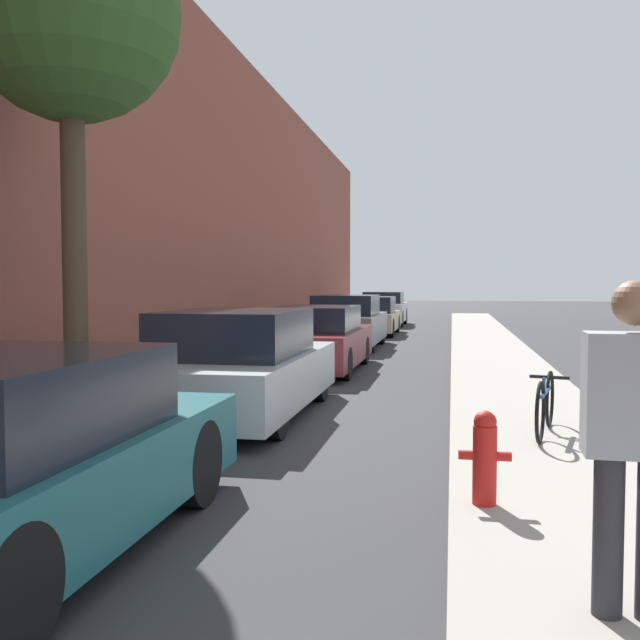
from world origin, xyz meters
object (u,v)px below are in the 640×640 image
parked_car_silver (238,366)px  parked_car_grey (347,323)px  bicycle (545,404)px  parked_car_maroon (317,340)px  parked_car_teal (8,462)px  street_tree_near (70,15)px  pedestrian (632,430)px  parked_car_white (384,309)px  parked_car_champagne (372,317)px  fire_hydrant (485,456)px

parked_car_silver → parked_car_grey: size_ratio=1.02×
bicycle → parked_car_maroon: bearing=134.5°
parked_car_teal → street_tree_near: (-1.54, 3.56, 4.22)m
parked_car_teal → bicycle: (3.82, 4.01, -0.19)m
parked_car_silver → parked_car_grey: 10.31m
parked_car_silver → street_tree_near: bearing=-135.3°
parked_car_grey → bicycle: parked_car_grey is taller
parked_car_grey → pedestrian: pedestrian is taller
street_tree_near → pedestrian: (5.22, -3.92, -3.80)m
street_tree_near → parked_car_maroon: bearing=76.1°
pedestrian → parked_car_silver: bearing=126.2°
parked_car_maroon → pedestrian: pedestrian is taller
parked_car_teal → parked_car_maroon: 10.11m
parked_car_teal → parked_car_silver: (-0.02, 5.05, 0.03)m
bicycle → parked_car_teal: bearing=-120.6°
parked_car_maroon → street_tree_near: size_ratio=0.72×
parked_car_grey → bicycle: (3.89, -11.36, -0.24)m
parked_car_white → pedestrian: bearing=-81.9°
parked_car_champagne → parked_car_white: (-0.10, 5.57, 0.06)m
pedestrian → parked_car_champagne: bearing=101.7°
parked_car_silver → parked_car_champagne: 15.52m
parked_car_maroon → bicycle: bearing=-58.5°
bicycle → parked_car_grey: bearing=122.0°
parked_car_silver → pedestrian: pedestrian is taller
parked_car_white → fire_hydrant: parked_car_white is taller
fire_hydrant → parked_car_grey: bearing=102.6°
parked_car_silver → parked_car_white: parked_car_white is taller
fire_hydrant → bicycle: (0.77, 2.65, -0.03)m
parked_car_white → parked_car_silver: bearing=-89.9°
parked_car_silver → parked_car_white: (-0.05, 21.09, 0.02)m
bicycle → parked_car_champagne: bearing=116.0°
parked_car_champagne → street_tree_near: (-1.57, -17.02, 4.24)m
parked_car_grey → fire_hydrant: bearing=-77.4°
parked_car_maroon → fire_hydrant: 9.24m
parked_car_white → bicycle: 22.48m
parked_car_champagne → street_tree_near: 17.61m
parked_car_teal → parked_car_champagne: bearing=89.9°
parked_car_maroon → bicycle: (3.74, -6.11, -0.18)m
parked_car_white → parked_car_champagne: bearing=-88.9°
street_tree_near → bicycle: street_tree_near is taller
fire_hydrant → street_tree_near: bearing=154.4°
street_tree_near → pedestrian: 7.56m
parked_car_maroon → parked_car_champagne: parked_car_champagne is taller
parked_car_maroon → parked_car_teal: bearing=-90.5°
pedestrian → bicycle: bearing=90.0°
parked_car_maroon → parked_car_silver: bearing=-91.2°
parked_car_silver → parked_car_white: bearing=90.1°
parked_car_silver → bicycle: size_ratio=2.77×
parked_car_grey → bicycle: 12.01m
parked_car_maroon → bicycle: 7.16m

